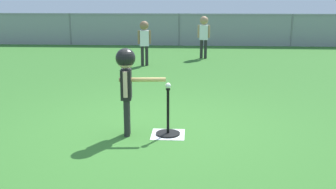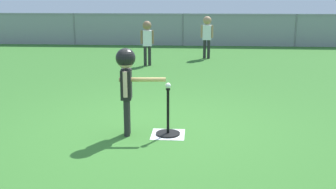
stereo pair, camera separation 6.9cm
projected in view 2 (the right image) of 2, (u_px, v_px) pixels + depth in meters
The scene contains 8 objects.
ground_plane at pixel (157, 130), 5.51m from camera, with size 60.00×60.00×0.00m, color #336B28.
home_plate at pixel (168, 134), 5.33m from camera, with size 0.44×0.44×0.01m, color white.
batting_tee at pixel (168, 128), 5.31m from camera, with size 0.32×0.32×0.63m.
baseball_on_tee at pixel (168, 86), 5.17m from camera, with size 0.07×0.07×0.07m, color white.
batter_child at pixel (127, 74), 5.13m from camera, with size 0.64×0.33×1.16m.
fielder_deep_right at pixel (207, 31), 11.48m from camera, with size 0.36×0.24×1.21m.
fielder_deep_left at pixel (147, 37), 10.32m from camera, with size 0.34×0.23×1.15m.
outfield_fence at pixel (183, 29), 14.44m from camera, with size 16.06×0.06×1.15m.
Camera 2 is at (0.54, -5.20, 1.81)m, focal length 42.83 mm.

